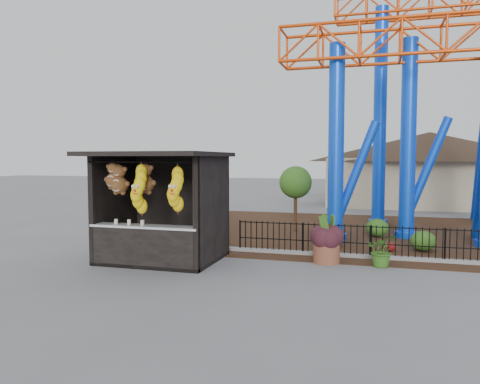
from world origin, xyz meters
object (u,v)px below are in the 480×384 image
(prize_booth, at_px, (158,208))
(potted_plant, at_px, (382,250))
(terracotta_planter, at_px, (326,252))
(roller_coaster, at_px, (440,66))

(prize_booth, bearing_deg, potted_plant, 10.56)
(potted_plant, bearing_deg, prize_booth, -172.57)
(terracotta_planter, relative_size, potted_plant, 0.82)
(prize_booth, relative_size, terracotta_planter, 4.68)
(prize_booth, height_order, roller_coaster, roller_coaster)
(roller_coaster, xyz_separation_m, terracotta_planter, (-3.52, -6.12, -6.12))
(prize_booth, bearing_deg, roller_coaster, 42.08)
(prize_booth, relative_size, potted_plant, 3.83)
(terracotta_planter, bearing_deg, potted_plant, -2.76)
(roller_coaster, distance_m, terracotta_planter, 9.34)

